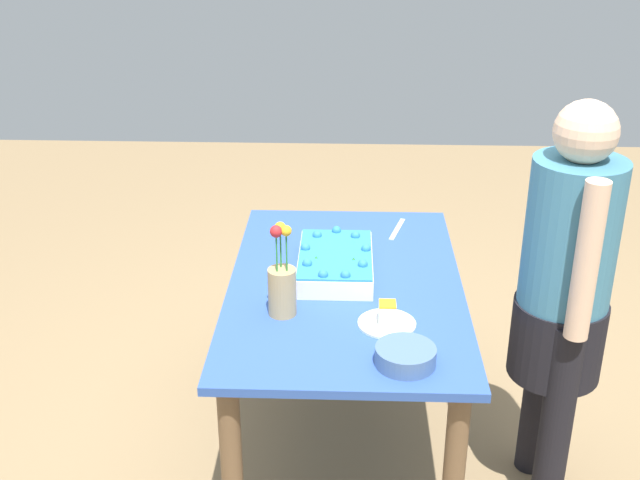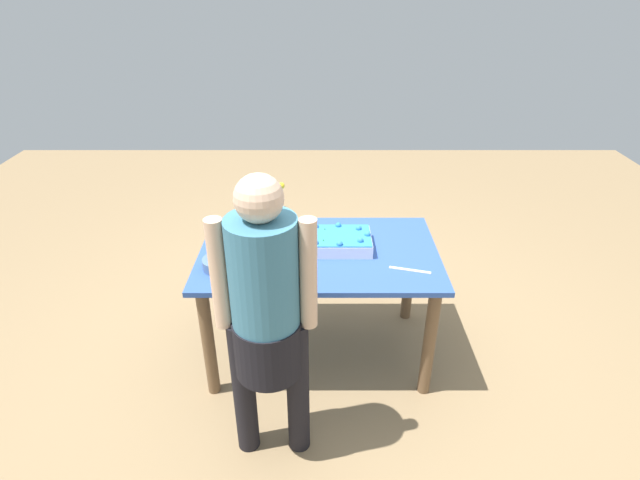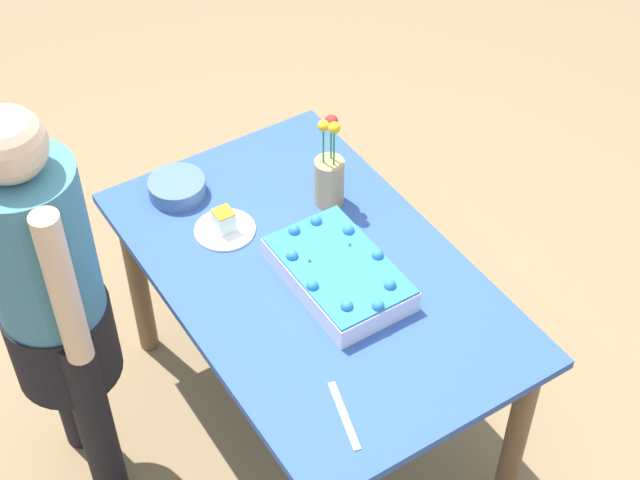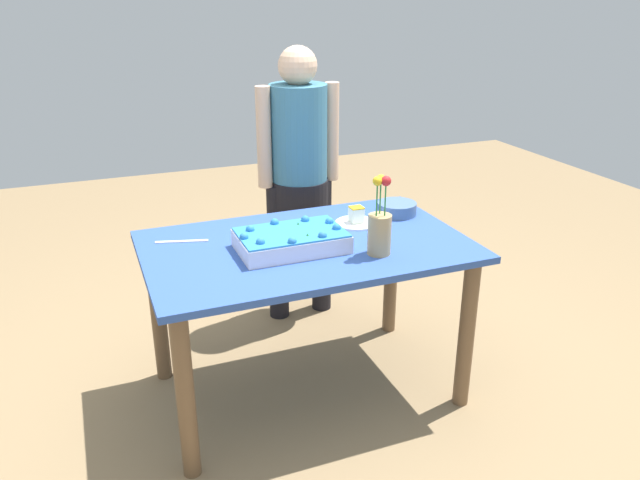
{
  "view_description": "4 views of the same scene",
  "coord_description": "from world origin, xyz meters",
  "px_view_note": "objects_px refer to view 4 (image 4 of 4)",
  "views": [
    {
      "loc": [
        1.84,
        -0.05,
        2.43
      ],
      "look_at": [
        0.08,
        -0.04,
        0.89
      ],
      "focal_mm": 35.0,
      "sensor_mm": 36.0,
      "label": 1
    },
    {
      "loc": [
        -0.7,
        2.29,
        2.68
      ],
      "look_at": [
        0.04,
        0.04,
        0.89
      ],
      "focal_mm": 35.0,
      "sensor_mm": 36.0,
      "label": 2
    },
    {
      "loc": [
        -1.9,
        -1.06,
        1.93
      ],
      "look_at": [
        0.01,
        -0.05,
        0.9
      ],
      "focal_mm": 45.0,
      "sensor_mm": 36.0,
      "label": 3
    },
    {
      "loc": [
        0.73,
        -2.14,
        2.27
      ],
      "look_at": [
        0.06,
        0.03,
        0.82
      ],
      "focal_mm": 55.0,
      "sensor_mm": 36.0,
      "label": 4
    }
  ],
  "objects_px": {
    "flower_vase": "(407,269)",
    "cake_knife": "(167,329)",
    "sheet_cake": "(343,337)",
    "serving_plate_with_slice": "(159,259)",
    "fruit_bowl": "(259,269)"
  },
  "relations": [
    {
      "from": "flower_vase",
      "to": "fruit_bowl",
      "type": "height_order",
      "value": "flower_vase"
    },
    {
      "from": "sheet_cake",
      "to": "serving_plate_with_slice",
      "type": "height_order",
      "value": "sheet_cake"
    },
    {
      "from": "flower_vase",
      "to": "sheet_cake",
      "type": "bearing_deg",
      "value": -109.55
    },
    {
      "from": "serving_plate_with_slice",
      "to": "cake_knife",
      "type": "distance_m",
      "value": 0.38
    },
    {
      "from": "serving_plate_with_slice",
      "to": "cake_knife",
      "type": "relative_size",
      "value": 0.94
    },
    {
      "from": "sheet_cake",
      "to": "cake_knife",
      "type": "distance_m",
      "value": 0.51
    },
    {
      "from": "serving_plate_with_slice",
      "to": "fruit_bowl",
      "type": "height_order",
      "value": "serving_plate_with_slice"
    },
    {
      "from": "serving_plate_with_slice",
      "to": "cake_knife",
      "type": "xyz_separation_m",
      "value": [
        0.18,
        -0.34,
        -0.02
      ]
    },
    {
      "from": "serving_plate_with_slice",
      "to": "flower_vase",
      "type": "distance_m",
      "value": 0.79
    },
    {
      "from": "flower_vase",
      "to": "cake_knife",
      "type": "bearing_deg",
      "value": -150.09
    },
    {
      "from": "cake_knife",
      "to": "flower_vase",
      "type": "height_order",
      "value": "flower_vase"
    },
    {
      "from": "sheet_cake",
      "to": "cake_knife",
      "type": "height_order",
      "value": "sheet_cake"
    },
    {
      "from": "serving_plate_with_slice",
      "to": "fruit_bowl",
      "type": "xyz_separation_m",
      "value": [
        0.33,
        0.02,
        0.01
      ]
    },
    {
      "from": "serving_plate_with_slice",
      "to": "flower_vase",
      "type": "bearing_deg",
      "value": 0.93
    },
    {
      "from": "fruit_bowl",
      "to": "sheet_cake",
      "type": "bearing_deg",
      "value": -40.34
    }
  ]
}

